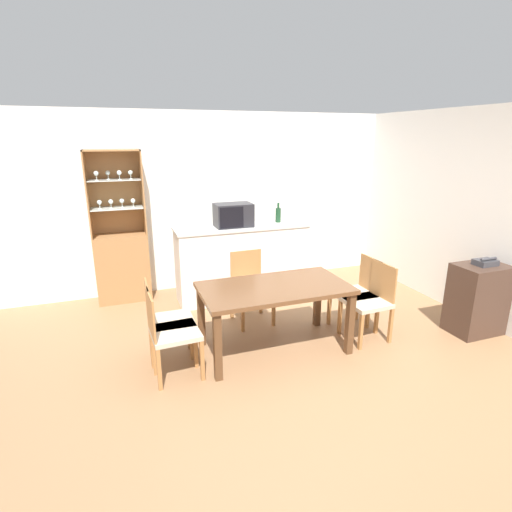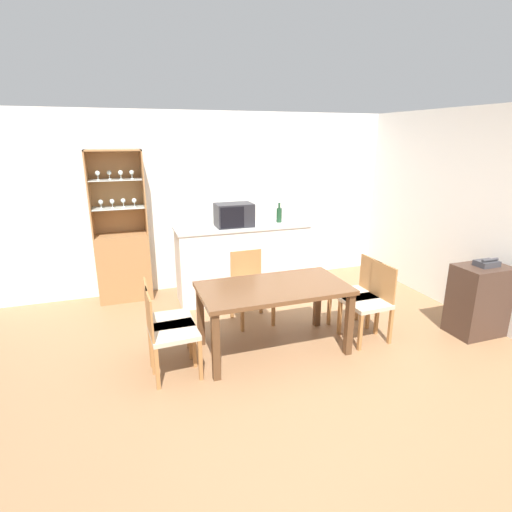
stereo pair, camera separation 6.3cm
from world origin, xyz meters
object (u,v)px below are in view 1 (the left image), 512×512
(side_cabinet, at_px, (477,299))
(dining_table, at_px, (274,294))
(dining_chair_side_left_far, at_px, (167,321))
(dining_chair_side_right_near, at_px, (370,301))
(dining_chair_side_left_near, at_px, (170,333))
(dining_chair_head_far, at_px, (251,287))
(display_cabinet, at_px, (122,257))
(telephone, at_px, (486,262))
(dining_chair_side_right_far, at_px, (357,293))
(wine_bottle, at_px, (278,215))
(microwave, at_px, (233,215))

(side_cabinet, bearing_deg, dining_table, 169.85)
(dining_table, xyz_separation_m, dining_chair_side_left_far, (-1.10, 0.12, -0.18))
(dining_chair_side_right_near, bearing_deg, dining_chair_side_left_near, 87.59)
(dining_chair_head_far, bearing_deg, display_cabinet, -43.43)
(dining_chair_head_far, height_order, dining_chair_side_left_far, same)
(dining_table, xyz_separation_m, telephone, (2.37, -0.43, 0.22))
(dining_chair_side_right_far, height_order, dining_chair_side_right_near, same)
(display_cabinet, distance_m, dining_chair_head_far, 1.92)
(dining_chair_side_right_near, height_order, side_cabinet, dining_chair_side_right_near)
(dining_chair_side_left_near, distance_m, side_cabinet, 3.46)
(dining_table, bearing_deg, dining_chair_side_right_far, 6.42)
(telephone, bearing_deg, side_cabinet, 162.05)
(dining_table, bearing_deg, wine_bottle, 66.07)
(dining_chair_side_right_far, distance_m, dining_chair_side_right_near, 0.24)
(dining_chair_side_right_far, bearing_deg, dining_chair_side_left_near, 96.09)
(side_cabinet, bearing_deg, microwave, 140.12)
(display_cabinet, relative_size, dining_chair_side_right_near, 2.37)
(wine_bottle, xyz_separation_m, telephone, (1.67, -2.01, -0.29))
(wine_bottle, bearing_deg, dining_chair_head_far, -130.02)
(dining_chair_side_right_far, bearing_deg, side_cabinet, -113.89)
(dining_chair_head_far, distance_m, microwave, 1.08)
(dining_table, xyz_separation_m, dining_chair_head_far, (-0.00, 0.74, -0.18))
(wine_bottle, bearing_deg, dining_chair_side_left_far, -141.00)
(dining_chair_side_left_far, relative_size, telephone, 3.60)
(telephone, bearing_deg, dining_chair_head_far, 153.74)
(dining_chair_side_right_far, xyz_separation_m, microwave, (-1.08, 1.40, 0.74))
(dining_chair_head_far, xyz_separation_m, microwave, (0.02, 0.78, 0.74))
(dining_table, bearing_deg, dining_chair_side_right_near, -6.31)
(display_cabinet, height_order, dining_chair_side_left_near, display_cabinet)
(telephone, bearing_deg, dining_chair_side_right_far, 156.59)
(dining_chair_side_left_far, xyz_separation_m, side_cabinet, (3.45, -0.54, -0.04))
(dining_chair_side_right_near, bearing_deg, dining_chair_head_far, 49.31)
(side_cabinet, bearing_deg, dining_chair_head_far, 153.66)
(display_cabinet, relative_size, dining_chair_side_left_far, 2.37)
(wine_bottle, bearing_deg, dining_table, -113.93)
(display_cabinet, xyz_separation_m, side_cabinet, (3.79, -2.42, -0.21))
(microwave, bearing_deg, display_cabinet, 162.02)
(dining_chair_side_left_far, relative_size, side_cabinet, 1.05)
(dining_table, height_order, telephone, telephone)
(display_cabinet, bearing_deg, telephone, -32.47)
(dining_chair_side_left_far, relative_size, dining_chair_side_left_near, 1.00)
(dining_table, bearing_deg, dining_chair_side_left_far, 173.56)
(wine_bottle, distance_m, side_cabinet, 2.69)
(dining_chair_side_right_far, distance_m, wine_bottle, 1.66)
(dining_chair_side_left_near, height_order, microwave, microwave)
(dining_table, height_order, dining_chair_side_right_far, dining_chair_side_right_far)
(dining_chair_side_right_far, relative_size, dining_chair_side_left_far, 1.00)
(dining_chair_side_right_near, xyz_separation_m, microwave, (-1.08, 1.64, 0.74))
(dining_chair_side_right_far, bearing_deg, display_cabinet, 53.17)
(dining_table, relative_size, dining_chair_side_left_far, 1.78)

